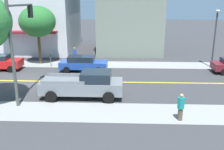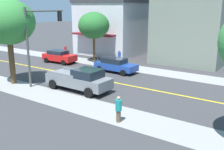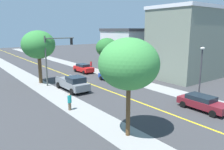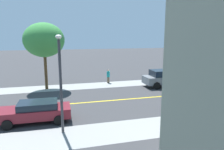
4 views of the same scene
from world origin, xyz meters
name	(u,v)px [view 4 (image 4 of 4)]	position (x,y,z in m)	size (l,w,h in m)	color
sidewalk_right	(195,79)	(6.01, 0.00, 0.00)	(2.87, 126.00, 0.01)	gray
street_tree_left_near	(44,40)	(5.79, 18.79, 5.23)	(4.21, 4.21, 7.04)	brown
street_tree_left_far	(207,38)	(5.40, -0.77, 5.44)	(4.59, 4.59, 7.43)	brown
traffic_light_mast	(199,46)	(4.01, 1.39, 4.47)	(4.33, 0.32, 6.73)	#474C47
street_lamp	(60,73)	(-5.31, 17.47, 3.63)	(0.70, 0.36, 5.79)	#38383D
maroon_sedan_left_curb	(36,111)	(-3.23, 19.16, 0.75)	(2.10, 4.71, 1.40)	maroon
blue_sedan_left_curb	(221,95)	(-3.35, 4.44, 0.79)	(2.06, 4.62, 1.50)	#1E429E
grey_pickup_truck	(167,78)	(3.52, 5.58, 0.95)	(2.33, 5.77, 1.91)	slate
pedestrian_teal_shirt	(108,76)	(6.91, 11.63, 0.85)	(0.38, 0.38, 1.63)	brown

